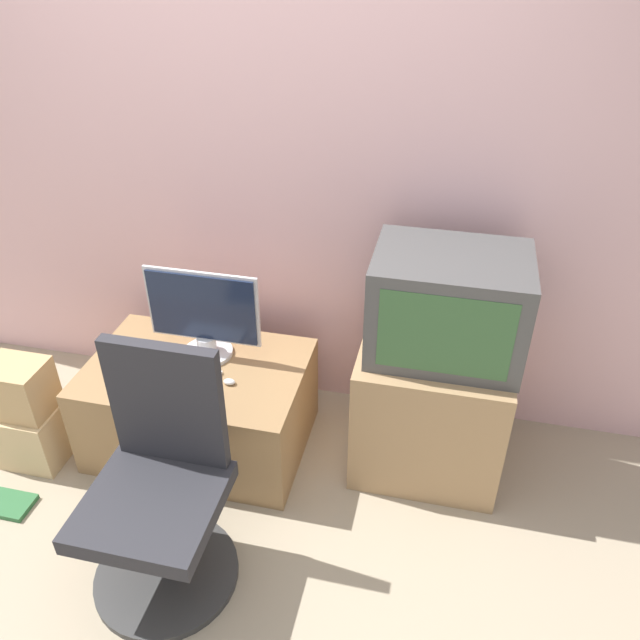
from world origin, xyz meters
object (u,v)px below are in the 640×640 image
office_chair (161,494)px  cardboard_box_lower (35,433)px  mouse (229,382)px  crt_tv (448,305)px  book (9,504)px  keyboard (187,375)px  main_monitor (204,316)px

office_chair → cardboard_box_lower: 0.99m
mouse → crt_tv: crt_tv is taller
office_chair → book: office_chair is taller
mouse → book: size_ratio=0.26×
crt_tv → book: 2.10m
crt_tv → book: bearing=-157.9°
crt_tv → mouse: bearing=-165.7°
keyboard → crt_tv: 1.18m
crt_tv → office_chair: bearing=-139.3°
main_monitor → keyboard: main_monitor is taller
crt_tv → cardboard_box_lower: 2.00m
main_monitor → office_chair: 0.84m
main_monitor → mouse: (0.17, -0.19, -0.20)m
crt_tv → office_chair: size_ratio=0.64×
mouse → book: (-0.89, -0.49, -0.47)m
mouse → cardboard_box_lower: 1.01m
mouse → office_chair: 0.60m
cardboard_box_lower → book: size_ratio=1.45×
keyboard → office_chair: office_chair is taller
mouse → office_chair: (-0.06, -0.59, -0.08)m
main_monitor → keyboard: (-0.03, -0.18, -0.20)m
keyboard → office_chair: 0.62m
office_chair → book: (-0.83, 0.10, -0.39)m
main_monitor → office_chair: bearing=-81.7°
cardboard_box_lower → office_chair: bearing=-25.1°
keyboard → cardboard_box_lower: keyboard is taller
main_monitor → book: size_ratio=2.63×
cardboard_box_lower → main_monitor: bearing=26.3°
main_monitor → mouse: size_ratio=10.03×
main_monitor → keyboard: 0.28m
mouse → crt_tv: bearing=14.3°
keyboard → crt_tv: (1.09, 0.22, 0.39)m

